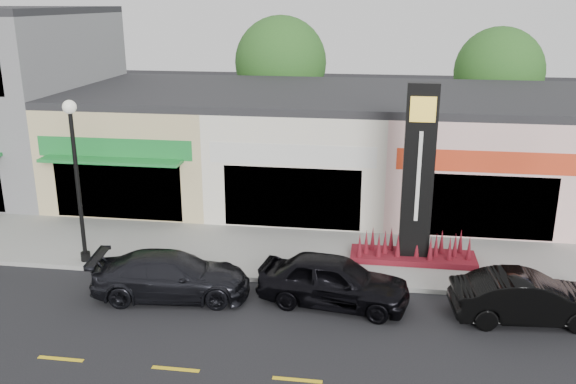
# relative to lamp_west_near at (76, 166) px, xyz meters

# --- Properties ---
(ground) EXTENTS (120.00, 120.00, 0.00)m
(ground) POSITION_rel_lamp_west_near_xyz_m (8.00, -2.50, -3.48)
(ground) COLOR black
(ground) RESTS_ON ground
(sidewalk) EXTENTS (52.00, 4.30, 0.15)m
(sidewalk) POSITION_rel_lamp_west_near_xyz_m (8.00, 1.85, -3.40)
(sidewalk) COLOR gray
(sidewalk) RESTS_ON ground
(curb) EXTENTS (52.00, 0.20, 0.15)m
(curb) POSITION_rel_lamp_west_near_xyz_m (8.00, -0.40, -3.40)
(curb) COLOR gray
(curb) RESTS_ON ground
(shop_beige) EXTENTS (7.00, 10.85, 4.80)m
(shop_beige) POSITION_rel_lamp_west_near_xyz_m (-0.50, 8.96, -1.08)
(shop_beige) COLOR tan
(shop_beige) RESTS_ON ground
(shop_cream) EXTENTS (7.00, 10.01, 4.80)m
(shop_cream) POSITION_rel_lamp_west_near_xyz_m (6.50, 8.97, -1.08)
(shop_cream) COLOR silver
(shop_cream) RESTS_ON ground
(shop_pink_w) EXTENTS (7.00, 10.01, 4.80)m
(shop_pink_w) POSITION_rel_lamp_west_near_xyz_m (13.50, 8.97, -1.08)
(shop_pink_w) COLOR beige
(shop_pink_w) RESTS_ON ground
(tree_rear_west) EXTENTS (5.20, 5.20, 7.83)m
(tree_rear_west) POSITION_rel_lamp_west_near_xyz_m (4.00, 17.00, 1.74)
(tree_rear_west) COLOR #382619
(tree_rear_west) RESTS_ON ground
(tree_rear_mid) EXTENTS (4.80, 4.80, 7.29)m
(tree_rear_mid) POSITION_rel_lamp_west_near_xyz_m (16.00, 17.00, 1.41)
(tree_rear_mid) COLOR #382619
(tree_rear_mid) RESTS_ON ground
(lamp_west_near) EXTENTS (0.44, 0.44, 5.47)m
(lamp_west_near) POSITION_rel_lamp_west_near_xyz_m (0.00, 0.00, 0.00)
(lamp_west_near) COLOR black
(lamp_west_near) RESTS_ON sidewalk
(pylon_sign) EXTENTS (4.20, 1.30, 6.00)m
(pylon_sign) POSITION_rel_lamp_west_near_xyz_m (11.00, 1.70, -1.20)
(pylon_sign) COLOR maroon
(pylon_sign) RESTS_ON sidewalk
(car_dark_sedan) EXTENTS (2.46, 4.91, 1.37)m
(car_dark_sedan) POSITION_rel_lamp_west_near_xyz_m (3.67, -1.79, -2.79)
(car_dark_sedan) COLOR black
(car_dark_sedan) RESTS_ON ground
(car_black_sedan) EXTENTS (2.41, 4.65, 1.51)m
(car_black_sedan) POSITION_rel_lamp_west_near_xyz_m (8.54, -1.56, -2.72)
(car_black_sedan) COLOR black
(car_black_sedan) RESTS_ON ground
(car_black_conv) EXTENTS (1.81, 4.27, 1.37)m
(car_black_conv) POSITION_rel_lamp_west_near_xyz_m (13.97, -1.74, -2.79)
(car_black_conv) COLOR black
(car_black_conv) RESTS_ON ground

